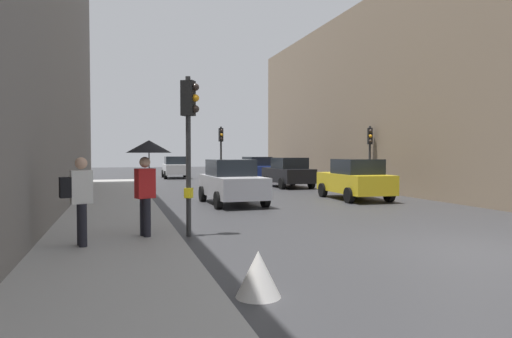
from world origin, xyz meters
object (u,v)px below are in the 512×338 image
car_dark_suv (288,172)px  car_white_compact (175,167)px  traffic_light_far_median (221,145)px  traffic_light_mid_street (370,147)px  car_silver_hatchback (232,182)px  car_yellow_taxi (355,179)px  traffic_light_near_right (189,126)px  car_blue_van (256,169)px  warning_sign_triangle (258,274)px  pedestrian_with_black_backpack (79,196)px  pedestrian_with_umbrella (148,161)px

car_dark_suv → car_white_compact: bearing=113.1°
traffic_light_far_median → traffic_light_mid_street: bearing=-49.3°
car_silver_hatchback → car_yellow_taxi: bearing=1.3°
traffic_light_near_right → traffic_light_far_median: bearing=74.8°
car_blue_van → warning_sign_triangle: size_ratio=6.65×
traffic_light_near_right → car_white_compact: 26.26m
traffic_light_near_right → car_blue_van: traffic_light_near_right is taller
pedestrian_with_black_backpack → warning_sign_triangle: size_ratio=2.72×
car_white_compact → pedestrian_with_black_backpack: size_ratio=2.40×
traffic_light_far_median → traffic_light_near_right: bearing=-105.2°
car_yellow_taxi → pedestrian_with_umbrella: pedestrian_with_umbrella is taller
car_silver_hatchback → pedestrian_with_umbrella: 7.92m
warning_sign_triangle → car_blue_van: bearing=72.9°
traffic_light_near_right → car_yellow_taxi: bearing=38.5°
car_silver_hatchback → car_dark_suv: same height
traffic_light_far_median → warning_sign_triangle: size_ratio=5.69×
traffic_light_near_right → car_silver_hatchback: bearing=67.5°
car_yellow_taxi → traffic_light_near_right: bearing=-141.5°
car_yellow_taxi → car_blue_van: 13.94m
traffic_light_mid_street → car_silver_hatchback: size_ratio=0.81×
traffic_light_mid_street → car_dark_suv: (-2.86, 4.30, -1.48)m
car_silver_hatchback → pedestrian_with_umbrella: pedestrian_with_umbrella is taller
car_blue_van → car_white_compact: bearing=132.8°
car_blue_van → car_white_compact: 7.60m
car_silver_hatchback → traffic_light_far_median: bearing=79.5°
car_blue_van → pedestrian_with_black_backpack: size_ratio=2.44×
traffic_light_near_right → car_white_compact: size_ratio=0.91×
car_yellow_taxi → car_blue_van: (-0.18, 13.94, 0.00)m
pedestrian_with_umbrella → car_dark_suv: bearing=58.2°
pedestrian_with_black_backpack → car_dark_suv: bearing=55.8°
traffic_light_near_right → car_dark_suv: 16.20m
car_silver_hatchback → car_yellow_taxi: (5.55, 0.13, 0.00)m
car_silver_hatchback → traffic_light_mid_street: bearing=21.8°
car_silver_hatchback → car_dark_suv: (5.33, 7.58, 0.00)m
warning_sign_triangle → pedestrian_with_umbrella: bearing=105.6°
car_white_compact → car_dark_suv: bearing=-66.9°
car_silver_hatchback → warning_sign_triangle: (-2.46, -11.31, -0.55)m
car_blue_van → car_dark_suv: 6.49m
car_silver_hatchback → car_yellow_taxi: size_ratio=0.99×
traffic_light_mid_street → car_silver_hatchback: 8.95m
car_yellow_taxi → traffic_light_far_median: bearing=109.1°
pedestrian_with_umbrella → car_silver_hatchback: bearing=62.2°
traffic_light_far_median → car_dark_suv: traffic_light_far_median is taller
traffic_light_near_right → traffic_light_mid_street: bearing=41.7°
traffic_light_mid_street → traffic_light_far_median: size_ratio=0.92×
traffic_light_far_median → car_silver_hatchback: traffic_light_far_median is taller
traffic_light_near_right → car_blue_van: size_ratio=0.89×
car_silver_hatchback → car_white_compact: (0.20, 19.64, 0.00)m
traffic_light_near_right → car_silver_hatchback: traffic_light_near_right is taller
traffic_light_near_right → pedestrian_with_black_backpack: (-2.39, -1.30, -1.49)m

